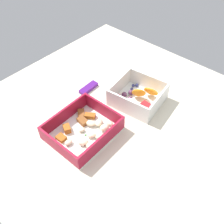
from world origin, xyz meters
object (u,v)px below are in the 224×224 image
Objects in this scene: pasta_container at (84,130)px; paper_cup_liner at (146,76)px; candy_bar at (89,88)px; fruit_bowl at (138,97)px.

pasta_container is 31.41cm from paper_cup_liner.
pasta_container is 5.03× the size of paper_cup_liner.
paper_cup_liner is (31.36, 1.55, -0.56)cm from pasta_container.
candy_bar is 1.94× the size of paper_cup_liner.
pasta_container is 20.55cm from fruit_bowl.
fruit_bowl is 17.00cm from candy_bar.
pasta_container is 18.90cm from candy_bar.
paper_cup_liner is at bearing 23.96° from fruit_bowl.
fruit_bowl reaches higher than paper_cup_liner.
pasta_container is 1.12× the size of fruit_bowl.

